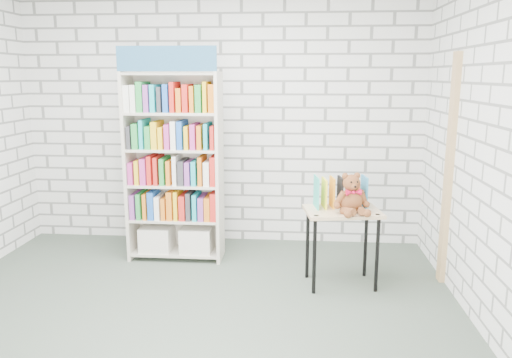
{
  "coord_description": "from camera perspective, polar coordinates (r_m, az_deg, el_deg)",
  "views": [
    {
      "loc": [
        0.86,
        -3.59,
        1.9
      ],
      "look_at": [
        0.48,
        0.95,
        0.95
      ],
      "focal_mm": 35.0,
      "sensor_mm": 36.0,
      "label": 1
    }
  ],
  "objects": [
    {
      "name": "display_table",
      "position": [
        4.58,
        9.82,
        -4.7
      ],
      "size": [
        0.72,
        0.55,
        0.71
      ],
      "color": "tan",
      "rests_on": "ground"
    },
    {
      "name": "table_books",
      "position": [
        4.62,
        9.61,
        -1.5
      ],
      "size": [
        0.49,
        0.27,
        0.27
      ],
      "color": "#2BBEA6",
      "rests_on": "display_table"
    },
    {
      "name": "ground",
      "position": [
        4.15,
        -7.98,
        -15.52
      ],
      "size": [
        4.5,
        4.5,
        0.0
      ],
      "primitive_type": "plane",
      "color": "#414D42",
      "rests_on": "ground"
    },
    {
      "name": "door_trim",
      "position": [
        4.82,
        21.17,
        0.86
      ],
      "size": [
        0.05,
        0.12,
        2.1
      ],
      "primitive_type": "cube",
      "color": "tan",
      "rests_on": "ground"
    },
    {
      "name": "bookshelf",
      "position": [
        5.19,
        -9.28,
        1.54
      ],
      "size": [
        0.97,
        0.38,
        2.17
      ],
      "color": "beige",
      "rests_on": "ground"
    },
    {
      "name": "room_shell",
      "position": [
        3.7,
        -8.78,
        9.9
      ],
      "size": [
        4.52,
        4.02,
        2.81
      ],
      "color": "silver",
      "rests_on": "ground"
    },
    {
      "name": "teddy_bear",
      "position": [
        4.43,
        10.88,
        -2.05
      ],
      "size": [
        0.32,
        0.32,
        0.36
      ],
      "color": "maroon",
      "rests_on": "display_table"
    }
  ]
}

